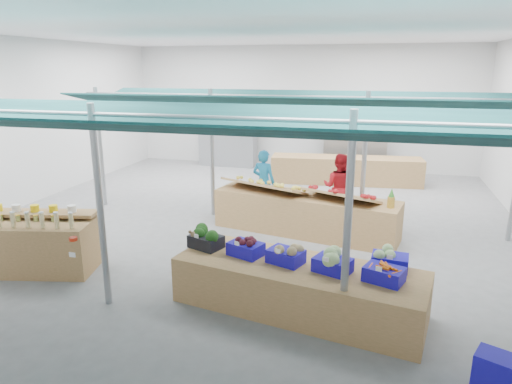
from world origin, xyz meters
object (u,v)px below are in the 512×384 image
fruit_counter (305,214)px  vendor_left (264,182)px  veg_counter (298,287)px  bottle_shelf (37,244)px  crate_stack (497,379)px  vendor_right (339,187)px

fruit_counter → vendor_left: vendor_left is taller
veg_counter → vendor_left: bearing=120.7°
veg_counter → bottle_shelf: bearing=-171.9°
crate_stack → vendor_right: bearing=111.5°
bottle_shelf → fruit_counter: bearing=22.9°
bottle_shelf → crate_stack: 7.22m
bottle_shelf → veg_counter: 4.67m
veg_counter → vendor_right: size_ratio=2.30×
fruit_counter → veg_counter: bearing=-71.3°
bottle_shelf → crate_stack: bearing=-25.1°
fruit_counter → bottle_shelf: bearing=-133.2°
crate_stack → veg_counter: bearing=150.5°
fruit_counter → vendor_right: bearing=72.2°
crate_stack → vendor_right: vendor_right is taller
vendor_left → crate_stack: bearing=136.3°
bottle_shelf → vendor_right: vendor_right is taller
fruit_counter → vendor_right: (0.60, 1.10, 0.37)m
fruit_counter → vendor_right: vendor_right is taller
veg_counter → fruit_counter: size_ratio=0.92×
veg_counter → vendor_left: size_ratio=2.30×
bottle_shelf → veg_counter: (4.67, -0.14, -0.13)m
veg_counter → vendor_left: 4.63m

